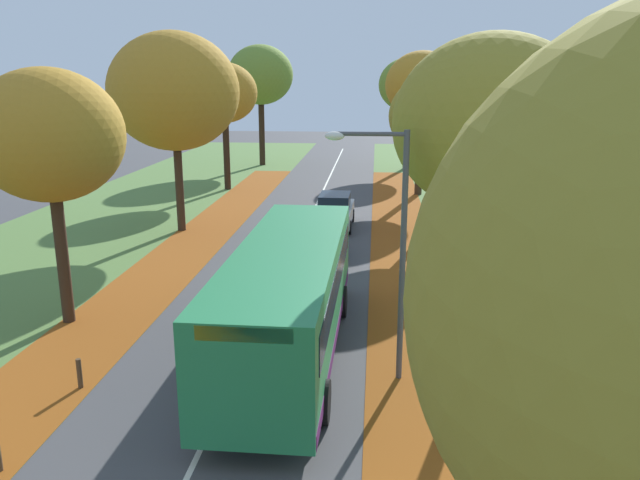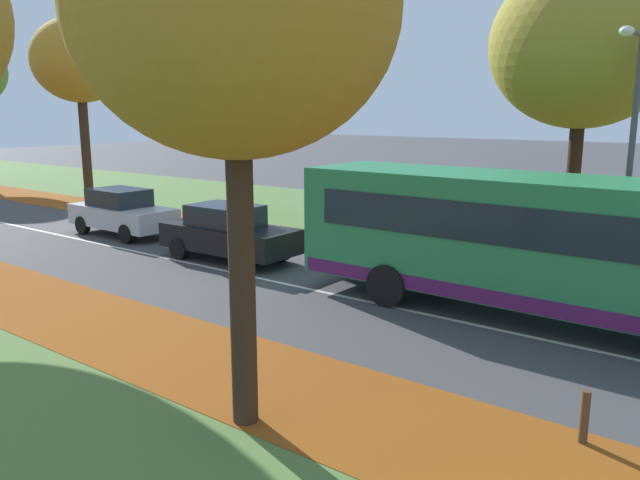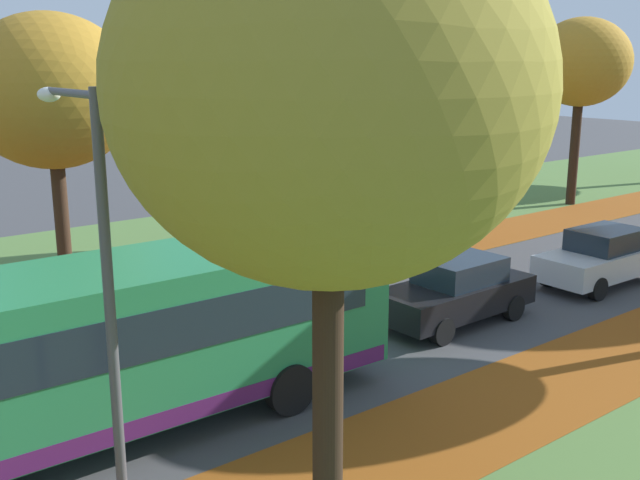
{
  "view_description": "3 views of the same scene",
  "coord_description": "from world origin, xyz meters",
  "px_view_note": "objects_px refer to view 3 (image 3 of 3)",
  "views": [
    {
      "loc": [
        3.31,
        -3.71,
        7.14
      ],
      "look_at": [
        1.47,
        17.05,
        1.65
      ],
      "focal_mm": 35.0,
      "sensor_mm": 36.0,
      "label": 1
    },
    {
      "loc": [
        -11.59,
        7.33,
        4.31
      ],
      "look_at": [
        -0.14,
        16.0,
        1.31
      ],
      "focal_mm": 35.0,
      "sensor_mm": 36.0,
      "label": 2
    },
    {
      "loc": [
        12.6,
        6.89,
        6.33
      ],
      "look_at": [
        -0.35,
        17.04,
        2.31
      ],
      "focal_mm": 42.0,
      "sensor_mm": 36.0,
      "label": 3
    }
  ],
  "objects_px": {
    "tree_left_mid": "(397,53)",
    "car_silver_following": "(602,257)",
    "tree_left_near": "(51,92)",
    "car_black_lead": "(456,291)",
    "streetlamp_right": "(97,268)",
    "bus": "(108,342)",
    "tree_left_far": "(581,63)",
    "tree_right_near": "(329,90)"
  },
  "relations": [
    {
      "from": "tree_left_near",
      "to": "tree_left_far",
      "type": "bearing_deg",
      "value": 91.22
    },
    {
      "from": "tree_left_mid",
      "to": "car_silver_following",
      "type": "height_order",
      "value": "tree_left_mid"
    },
    {
      "from": "car_black_lead",
      "to": "car_silver_following",
      "type": "bearing_deg",
      "value": 85.85
    },
    {
      "from": "streetlamp_right",
      "to": "bus",
      "type": "distance_m",
      "value": 3.39
    },
    {
      "from": "tree_left_mid",
      "to": "car_silver_following",
      "type": "relative_size",
      "value": 2.16
    },
    {
      "from": "tree_left_near",
      "to": "streetlamp_right",
      "type": "relative_size",
      "value": 1.23
    },
    {
      "from": "tree_left_mid",
      "to": "tree_left_far",
      "type": "bearing_deg",
      "value": 92.04
    },
    {
      "from": "tree_right_near",
      "to": "car_silver_following",
      "type": "relative_size",
      "value": 1.94
    },
    {
      "from": "car_silver_following",
      "to": "tree_left_near",
      "type": "bearing_deg",
      "value": -119.2
    },
    {
      "from": "tree_left_mid",
      "to": "tree_right_near",
      "type": "height_order",
      "value": "tree_left_mid"
    },
    {
      "from": "streetlamp_right",
      "to": "bus",
      "type": "bearing_deg",
      "value": 157.44
    },
    {
      "from": "tree_left_near",
      "to": "car_silver_following",
      "type": "xyz_separation_m",
      "value": [
        7.15,
        12.8,
        -4.7
      ]
    },
    {
      "from": "tree_right_near",
      "to": "car_silver_following",
      "type": "xyz_separation_m",
      "value": [
        -4.74,
        13.79,
        -5.17
      ]
    },
    {
      "from": "streetlamp_right",
      "to": "car_black_lead",
      "type": "xyz_separation_m",
      "value": [
        -2.69,
        9.91,
        -2.92
      ]
    },
    {
      "from": "streetlamp_right",
      "to": "car_black_lead",
      "type": "bearing_deg",
      "value": 105.17
    },
    {
      "from": "car_black_lead",
      "to": "streetlamp_right",
      "type": "bearing_deg",
      "value": -74.83
    },
    {
      "from": "tree_left_far",
      "to": "tree_right_near",
      "type": "relative_size",
      "value": 0.98
    },
    {
      "from": "tree_left_near",
      "to": "bus",
      "type": "bearing_deg",
      "value": -14.12
    },
    {
      "from": "tree_left_near",
      "to": "car_silver_following",
      "type": "height_order",
      "value": "tree_left_near"
    },
    {
      "from": "streetlamp_right",
      "to": "car_black_lead",
      "type": "distance_m",
      "value": 10.68
    },
    {
      "from": "tree_left_near",
      "to": "tree_left_mid",
      "type": "height_order",
      "value": "tree_left_mid"
    },
    {
      "from": "streetlamp_right",
      "to": "car_silver_following",
      "type": "distance_m",
      "value": 16.01
    },
    {
      "from": "tree_left_mid",
      "to": "tree_left_far",
      "type": "height_order",
      "value": "tree_left_mid"
    },
    {
      "from": "tree_left_near",
      "to": "car_black_lead",
      "type": "xyz_separation_m",
      "value": [
        6.74,
        7.13,
        -4.7
      ]
    },
    {
      "from": "tree_left_near",
      "to": "bus",
      "type": "relative_size",
      "value": 0.71
    },
    {
      "from": "tree_right_near",
      "to": "tree_left_near",
      "type": "bearing_deg",
      "value": 175.22
    },
    {
      "from": "tree_left_near",
      "to": "tree_left_far",
      "type": "relative_size",
      "value": 0.92
    },
    {
      "from": "tree_left_far",
      "to": "car_black_lead",
      "type": "bearing_deg",
      "value": -65.14
    },
    {
      "from": "car_black_lead",
      "to": "tree_left_near",
      "type": "bearing_deg",
      "value": -133.4
    },
    {
      "from": "bus",
      "to": "car_silver_following",
      "type": "distance_m",
      "value": 14.57
    },
    {
      "from": "tree_left_near",
      "to": "bus",
      "type": "height_order",
      "value": "tree_left_near"
    },
    {
      "from": "bus",
      "to": "tree_left_far",
      "type": "bearing_deg",
      "value": 106.84
    },
    {
      "from": "tree_right_near",
      "to": "car_black_lead",
      "type": "relative_size",
      "value": 1.94
    },
    {
      "from": "tree_left_far",
      "to": "tree_right_near",
      "type": "bearing_deg",
      "value": -62.44
    },
    {
      "from": "tree_right_near",
      "to": "streetlamp_right",
      "type": "height_order",
      "value": "tree_right_near"
    },
    {
      "from": "tree_left_mid",
      "to": "car_black_lead",
      "type": "height_order",
      "value": "tree_left_mid"
    },
    {
      "from": "tree_left_far",
      "to": "car_silver_following",
      "type": "distance_m",
      "value": 13.59
    },
    {
      "from": "tree_right_near",
      "to": "car_silver_following",
      "type": "distance_m",
      "value": 15.47
    },
    {
      "from": "tree_left_mid",
      "to": "tree_left_far",
      "type": "xyz_separation_m",
      "value": [
        -0.4,
        11.23,
        -0.36
      ]
    },
    {
      "from": "tree_left_mid",
      "to": "car_silver_following",
      "type": "bearing_deg",
      "value": 10.29
    },
    {
      "from": "streetlamp_right",
      "to": "car_black_lead",
      "type": "relative_size",
      "value": 1.42
    },
    {
      "from": "bus",
      "to": "car_silver_following",
      "type": "xyz_separation_m",
      "value": [
        0.23,
        14.54,
        -0.89
      ]
    }
  ]
}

